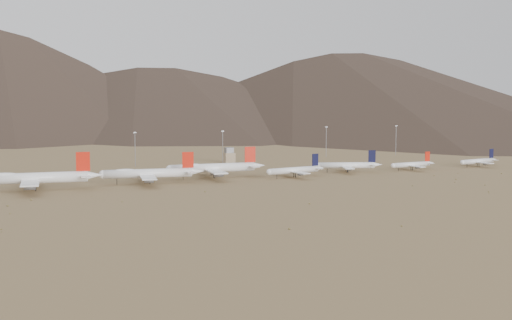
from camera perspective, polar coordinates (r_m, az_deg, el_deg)
name	(u,v)px	position (r m, az deg, el deg)	size (l,w,h in m)	color
ground	(248,185)	(431.52, -0.64, -1.98)	(3000.00, 3000.00, 0.00)	#A48154
mountain_ridge	(65,34)	(1311.36, -15.04, 9.68)	(4400.00, 1000.00, 300.00)	#453429
widebody_west	(34,178)	(424.39, -17.36, -1.37)	(72.55, 56.14, 21.57)	white
widebody_centre	(148,173)	(438.73, -8.60, -1.05)	(63.91, 49.70, 19.06)	white
widebody_east	(213,168)	(461.42, -3.47, -0.62)	(66.79, 51.38, 19.83)	white
narrowbody_a	(295,170)	(465.84, 3.15, -0.81)	(44.55, 32.47, 14.79)	white
narrowbody_b	(348,165)	(496.06, 7.39, -0.42)	(44.94, 33.39, 15.32)	white
narrowbody_c	(412,164)	(517.19, 12.39, -0.35)	(38.32, 27.68, 12.66)	white
narrowbody_d	(479,161)	(553.11, 17.38, -0.08)	(37.96, 27.69, 12.61)	white
control_tower	(229,156)	(553.07, -2.17, 0.31)	(8.00, 8.00, 12.00)	#9D876A
mast_west	(135,147)	(534.80, -9.65, 0.99)	(2.00, 0.60, 25.70)	gray
mast_centre	(223,146)	(543.94, -2.68, 1.15)	(2.00, 0.60, 25.70)	gray
mast_east	(326,140)	(602.50, 5.64, 1.59)	(2.00, 0.60, 25.70)	gray
mast_far_east	(396,139)	(628.31, 11.14, 1.69)	(2.00, 0.60, 25.70)	gray
desert_scrub	(260,204)	(359.78, 0.29, -3.52)	(436.64, 176.23, 0.80)	olive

